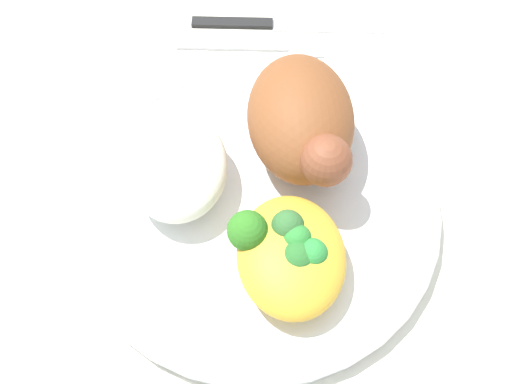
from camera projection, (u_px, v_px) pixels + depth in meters
The scene contains 7 objects.
ground_plane at pixel (256, 211), 0.51m from camera, with size 2.00×2.00×0.00m, color silver.
plate at pixel (256, 205), 0.50m from camera, with size 0.29×0.29×0.02m.
roasted_chicken at pixel (302, 121), 0.49m from camera, with size 0.13×0.08×0.07m.
rice_pile at pixel (177, 166), 0.48m from camera, with size 0.10×0.08×0.04m, color white.
mac_cheese_with_broccoli at pixel (288, 252), 0.45m from camera, with size 0.10×0.08×0.04m.
fork at pixel (260, 46), 0.60m from camera, with size 0.03×0.14×0.01m.
knife at pixel (271, 23), 0.62m from camera, with size 0.03×0.19×0.01m.
Camera 1 is at (0.25, -0.02, 0.45)m, focal length 43.87 mm.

